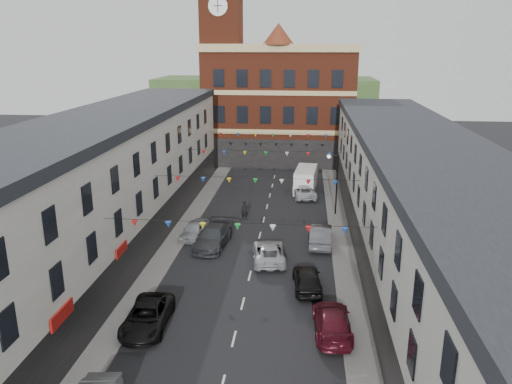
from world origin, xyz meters
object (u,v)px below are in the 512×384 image
(street_lamp, at_px, (334,176))
(car_left_d, at_px, (213,237))
(car_right_d, at_px, (307,279))
(car_right_e, at_px, (321,235))
(car_left_e, at_px, (195,230))
(car_left_c, at_px, (147,316))
(pedestrian, at_px, (245,211))
(moving_car, at_px, (269,252))
(car_right_f, at_px, (304,191))
(car_right_c, at_px, (332,321))
(white_van, at_px, (306,179))

(street_lamp, height_order, car_left_d, street_lamp)
(car_right_d, relative_size, car_right_e, 0.90)
(car_left_e, distance_m, car_right_d, 12.86)
(car_left_c, xyz_separation_m, pedestrian, (3.38, 19.11, 0.20))
(moving_car, bearing_deg, street_lamp, -122.41)
(car_left_d, bearing_deg, car_right_f, 68.91)
(car_right_c, height_order, moving_car, car_right_c)
(white_van, bearing_deg, car_left_d, -108.10)
(car_left_e, relative_size, moving_car, 0.82)
(car_right_f, bearing_deg, car_right_c, 86.22)
(car_left_e, xyz_separation_m, white_van, (9.38, 15.56, 0.54))
(white_van, xyz_separation_m, pedestrian, (-5.68, -10.67, -0.34))
(car_right_f, distance_m, white_van, 2.83)
(car_left_d, height_order, car_right_e, car_right_e)
(car_left_c, distance_m, moving_car, 11.89)
(street_lamp, xyz_separation_m, car_right_c, (-1.05, -20.80, -3.16))
(car_left_c, height_order, car_right_e, car_right_e)
(pedestrian, bearing_deg, street_lamp, 8.26)
(car_left_d, relative_size, car_right_e, 1.13)
(white_van, bearing_deg, pedestrian, -112.75)
(car_left_c, xyz_separation_m, moving_car, (6.35, 10.05, -0.00))
(street_lamp, bearing_deg, car_right_d, -98.96)
(pedestrian, bearing_deg, car_left_c, -106.32)
(street_lamp, bearing_deg, car_left_e, -149.67)
(car_right_f, bearing_deg, moving_car, 73.85)
(street_lamp, distance_m, car_right_d, 16.13)
(car_left_d, distance_m, car_right_c, 15.06)
(car_left_e, xyz_separation_m, car_right_d, (9.59, -8.57, 0.05))
(pedestrian, bearing_deg, car_right_e, -44.02)
(car_right_e, bearing_deg, car_right_f, -80.88)
(car_right_c, distance_m, car_right_d, 5.37)
(car_right_e, height_order, moving_car, car_right_e)
(car_left_d, xyz_separation_m, moving_car, (4.78, -2.42, -0.10))
(car_right_c, bearing_deg, street_lamp, -95.42)
(car_left_e, height_order, moving_car, same)
(car_left_c, height_order, white_van, white_van)
(car_right_c, bearing_deg, white_van, -89.36)
(car_left_c, height_order, car_right_c, car_right_c)
(car_left_c, distance_m, car_left_d, 12.57)
(car_right_f, bearing_deg, car_right_e, 88.64)
(street_lamp, height_order, car_left_c, street_lamp)
(car_left_d, xyz_separation_m, car_right_c, (9.10, -12.00, -0.07))
(street_lamp, height_order, white_van, street_lamp)
(moving_car, relative_size, pedestrian, 2.81)
(car_left_c, height_order, car_right_f, car_left_c)
(car_right_e, height_order, car_right_f, car_right_e)
(car_right_e, distance_m, moving_car, 5.42)
(street_lamp, distance_m, car_right_e, 8.29)
(moving_car, bearing_deg, pedestrian, -78.61)
(street_lamp, xyz_separation_m, pedestrian, (-8.35, -2.17, -2.99))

